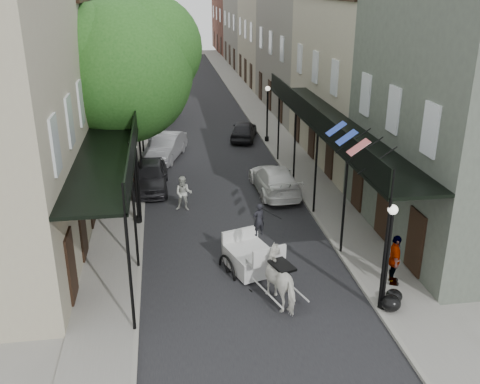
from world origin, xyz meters
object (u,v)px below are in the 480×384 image
object	(u,v)px
pedestrian_walking	(184,194)
car_left_far	(159,112)
tree_far	(139,46)
horse	(283,279)
lamppost_right_near	(388,256)
lamppost_right_far	(267,113)
car_right_near	(275,179)
pedestrian_sidewalk_right	(395,260)
car_left_mid	(165,147)
car_right_far	(244,130)
lamppost_left	(136,182)
carriage	(246,238)
pedestrian_sidewalk_left	(116,153)
car_left_near	(150,176)
tree_near	(130,65)

from	to	relation	value
pedestrian_walking	car_left_far	world-z (taller)	pedestrian_walking
tree_far	horse	world-z (taller)	tree_far
lamppost_right_near	lamppost_right_far	size ratio (longest dim) A/B	1.00
pedestrian_walking	car_right_near	size ratio (longest dim) A/B	0.35
lamppost_right_far	pedestrian_walking	size ratio (longest dim) A/B	2.19
car_left_far	lamppost_right_far	bearing A→B (deg)	-30.77
pedestrian_sidewalk_right	car_left_mid	world-z (taller)	pedestrian_sidewalk_right
lamppost_right_near	car_right_near	distance (m)	11.16
horse	pedestrian_sidewalk_right	distance (m)	4.13
lamppost_right_near	pedestrian_walking	bearing A→B (deg)	123.06
lamppost_right_near	car_right_far	distance (m)	21.09
car_left_mid	car_right_far	distance (m)	6.51
tree_far	car_left_far	distance (m)	5.40
lamppost_left	carriage	xyz separation A→B (m)	(4.19, -4.35, -0.89)
horse	pedestrian_sidewalk_left	size ratio (longest dim) A/B	1.07
car_right_far	lamppost_right_near	bearing A→B (deg)	108.83
car_right_near	car_right_far	bearing A→B (deg)	-91.34
lamppost_right_near	pedestrian_walking	xyz separation A→B (m)	(-6.10, 9.37, -1.20)
pedestrian_walking	pedestrian_sidewalk_left	xyz separation A→B (m)	(-3.52, 6.04, 0.26)
horse	car_right_far	xyz separation A→B (m)	(1.73, 20.00, -0.23)
tree_far	lamppost_right_near	world-z (taller)	tree_far
pedestrian_walking	car_right_far	distance (m)	12.53
pedestrian_walking	carriage	bearing A→B (deg)	-59.87
lamppost_left	carriage	size ratio (longest dim) A/B	1.24
car_left_near	car_left_mid	size ratio (longest dim) A/B	0.95
car_left_mid	pedestrian_sidewalk_left	bearing A→B (deg)	-126.90
lamppost_right_near	pedestrian_sidewalk_left	bearing A→B (deg)	121.97
lamppost_right_near	lamppost_left	size ratio (longest dim) A/B	1.00
lamppost_left	pedestrian_sidewalk_right	size ratio (longest dim) A/B	1.97
lamppost_right_near	car_left_near	size ratio (longest dim) A/B	0.84
car_left_far	car_left_near	bearing A→B (deg)	-77.83
tree_near	lamppost_right_near	bearing A→B (deg)	-55.73
tree_far	car_left_far	world-z (taller)	tree_far
tree_far	car_right_near	world-z (taller)	tree_far
lamppost_right_far	car_left_near	world-z (taller)	lamppost_right_far
lamppost_right_far	car_left_far	xyz separation A→B (m)	(-7.14, 7.17, -1.38)
lamppost_right_far	pedestrian_sidewalk_left	xyz separation A→B (m)	(-9.62, -4.59, -0.94)
lamppost_right_near	car_left_mid	xyz separation A→B (m)	(-6.86, 17.41, -1.28)
pedestrian_sidewalk_left	lamppost_right_near	bearing A→B (deg)	111.78
tree_near	car_left_far	xyz separation A→B (m)	(1.15, 14.99, -5.82)
lamppost_left	car_right_far	world-z (taller)	lamppost_left
lamppost_left	car_left_near	size ratio (longest dim) A/B	0.84
lamppost_right_far	carriage	size ratio (longest dim) A/B	1.24
lamppost_right_far	tree_near	bearing A→B (deg)	-136.69
pedestrian_sidewalk_right	horse	bearing A→B (deg)	113.46
horse	tree_far	bearing A→B (deg)	-96.28
carriage	car_right_far	size ratio (longest dim) A/B	0.77
lamppost_left	lamppost_right_near	bearing A→B (deg)	-44.29
carriage	tree_far	bearing A→B (deg)	82.96
tree_near	carriage	world-z (taller)	tree_near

